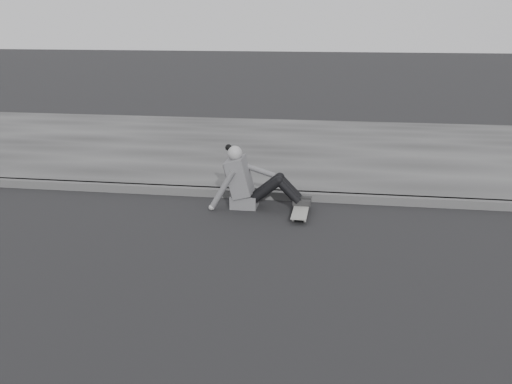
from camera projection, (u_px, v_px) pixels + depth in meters
The scene contains 5 objects.
ground at pixel (423, 286), 5.58m from camera, with size 80.00×80.00×0.00m, color black.
curb at pixel (401, 201), 8.00m from camera, with size 24.00×0.16×0.12m, color #454545.
sidewalk at pixel (387, 152), 10.85m from camera, with size 24.00×6.00×0.12m, color #393939.
skateboard at pixel (301, 210), 7.56m from camera, with size 0.20×0.78×0.09m.
seated_woman at pixel (249, 182), 7.81m from camera, with size 1.38×0.46×0.88m.
Camera 1 is at (-0.85, -5.25, 2.52)m, focal length 40.00 mm.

